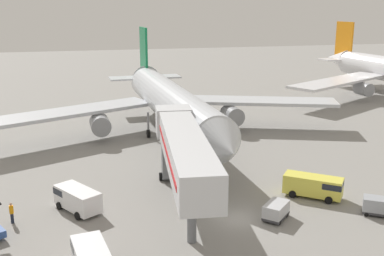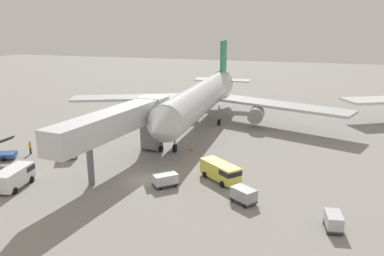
{
  "view_description": "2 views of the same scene",
  "coord_description": "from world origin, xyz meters",
  "px_view_note": "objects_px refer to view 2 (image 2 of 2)",
  "views": [
    {
      "loc": [
        -12.22,
        -33.57,
        17.33
      ],
      "look_at": [
        0.0,
        16.12,
        3.65
      ],
      "focal_mm": 43.65,
      "sensor_mm": 36.0,
      "label": 1
    },
    {
      "loc": [
        17.68,
        -36.22,
        16.67
      ],
      "look_at": [
        1.26,
        13.74,
        2.63
      ],
      "focal_mm": 36.2,
      "sensor_mm": 36.0,
      "label": 2
    }
  ],
  "objects_px": {
    "safety_cone_alpha": "(191,148)",
    "airplane_at_gate": "(203,97)",
    "baggage_cart_mid_center": "(244,195)",
    "baggage_cart_outer_right": "(165,180)",
    "baggage_cart_far_left": "(333,221)",
    "ground_crew_worker_midground": "(30,147)",
    "service_van_rear_right": "(15,176)",
    "jet_bridge": "(121,122)",
    "service_van_mid_left": "(221,171)",
    "service_van_near_center": "(69,147)"
  },
  "relations": [
    {
      "from": "baggage_cart_outer_right",
      "to": "ground_crew_worker_midground",
      "type": "distance_m",
      "value": 21.62
    },
    {
      "from": "safety_cone_alpha",
      "to": "airplane_at_gate",
      "type": "bearing_deg",
      "value": 100.16
    },
    {
      "from": "service_van_rear_right",
      "to": "ground_crew_worker_midground",
      "type": "distance_m",
      "value": 11.26
    },
    {
      "from": "safety_cone_alpha",
      "to": "service_van_rear_right",
      "type": "bearing_deg",
      "value": -128.17
    },
    {
      "from": "service_van_near_center",
      "to": "baggage_cart_outer_right",
      "type": "xyz_separation_m",
      "value": [
        16.0,
        -5.64,
        -0.37
      ]
    },
    {
      "from": "jet_bridge",
      "to": "ground_crew_worker_midground",
      "type": "bearing_deg",
      "value": 177.7
    },
    {
      "from": "ground_crew_worker_midground",
      "to": "safety_cone_alpha",
      "type": "bearing_deg",
      "value": 22.15
    },
    {
      "from": "airplane_at_gate",
      "to": "service_van_rear_right",
      "type": "bearing_deg",
      "value": -109.84
    },
    {
      "from": "service_van_mid_left",
      "to": "baggage_cart_far_left",
      "type": "distance_m",
      "value": 13.63
    },
    {
      "from": "airplane_at_gate",
      "to": "service_van_near_center",
      "type": "distance_m",
      "value": 24.33
    },
    {
      "from": "jet_bridge",
      "to": "service_van_rear_right",
      "type": "distance_m",
      "value": 12.78
    },
    {
      "from": "baggage_cart_outer_right",
      "to": "baggage_cart_far_left",
      "type": "xyz_separation_m",
      "value": [
        16.79,
        -3.95,
        0.02
      ]
    },
    {
      "from": "service_van_rear_right",
      "to": "safety_cone_alpha",
      "type": "relative_size",
      "value": 7.6
    },
    {
      "from": "jet_bridge",
      "to": "baggage_cart_outer_right",
      "type": "xyz_separation_m",
      "value": [
        7.06,
        -3.86,
        -4.79
      ]
    },
    {
      "from": "airplane_at_gate",
      "to": "service_van_near_center",
      "type": "relative_size",
      "value": 9.88
    },
    {
      "from": "jet_bridge",
      "to": "baggage_cart_far_left",
      "type": "height_order",
      "value": "jet_bridge"
    },
    {
      "from": "service_van_mid_left",
      "to": "safety_cone_alpha",
      "type": "height_order",
      "value": "service_van_mid_left"
    },
    {
      "from": "service_van_rear_right",
      "to": "baggage_cart_far_left",
      "type": "height_order",
      "value": "service_van_rear_right"
    },
    {
      "from": "airplane_at_gate",
      "to": "safety_cone_alpha",
      "type": "bearing_deg",
      "value": -79.84
    },
    {
      "from": "service_van_mid_left",
      "to": "baggage_cart_mid_center",
      "type": "xyz_separation_m",
      "value": [
        3.4,
        -4.64,
        -0.33
      ]
    },
    {
      "from": "service_van_mid_left",
      "to": "baggage_cart_outer_right",
      "type": "xyz_separation_m",
      "value": [
        -5.27,
        -3.33,
        -0.38
      ]
    },
    {
      "from": "service_van_near_center",
      "to": "baggage_cart_far_left",
      "type": "xyz_separation_m",
      "value": [
        32.79,
        -9.59,
        -0.35
      ]
    },
    {
      "from": "baggage_cart_mid_center",
      "to": "airplane_at_gate",
      "type": "bearing_deg",
      "value": 114.21
    },
    {
      "from": "airplane_at_gate",
      "to": "service_van_rear_right",
      "type": "height_order",
      "value": "airplane_at_gate"
    },
    {
      "from": "service_van_rear_right",
      "to": "airplane_at_gate",
      "type": "bearing_deg",
      "value": 70.16
    },
    {
      "from": "service_van_mid_left",
      "to": "service_van_rear_right",
      "type": "xyz_separation_m",
      "value": [
        -20.37,
        -8.39,
        0.04
      ]
    },
    {
      "from": "service_van_mid_left",
      "to": "baggage_cart_far_left",
      "type": "relative_size",
      "value": 2.17
    },
    {
      "from": "jet_bridge",
      "to": "service_van_near_center",
      "type": "xyz_separation_m",
      "value": [
        -8.94,
        1.78,
        -4.41
      ]
    },
    {
      "from": "baggage_cart_far_left",
      "to": "safety_cone_alpha",
      "type": "bearing_deg",
      "value": 137.67
    },
    {
      "from": "baggage_cart_mid_center",
      "to": "ground_crew_worker_midground",
      "type": "bearing_deg",
      "value": 169.12
    },
    {
      "from": "jet_bridge",
      "to": "ground_crew_worker_midground",
      "type": "distance_m",
      "value": 14.85
    },
    {
      "from": "baggage_cart_mid_center",
      "to": "ground_crew_worker_midground",
      "type": "distance_m",
      "value": 30.38
    },
    {
      "from": "service_van_near_center",
      "to": "service_van_rear_right",
      "type": "distance_m",
      "value": 10.73
    },
    {
      "from": "airplane_at_gate",
      "to": "baggage_cart_far_left",
      "type": "relative_size",
      "value": 20.28
    },
    {
      "from": "service_van_mid_left",
      "to": "safety_cone_alpha",
      "type": "bearing_deg",
      "value": 125.52
    },
    {
      "from": "airplane_at_gate",
      "to": "service_van_rear_right",
      "type": "relative_size",
      "value": 9.57
    },
    {
      "from": "service_van_rear_right",
      "to": "baggage_cart_far_left",
      "type": "distance_m",
      "value": 31.91
    },
    {
      "from": "service_van_mid_left",
      "to": "safety_cone_alpha",
      "type": "xyz_separation_m",
      "value": [
        -6.56,
        9.19,
        -0.83
      ]
    },
    {
      "from": "airplane_at_gate",
      "to": "service_van_rear_right",
      "type": "xyz_separation_m",
      "value": [
        -11.33,
        -31.41,
        -3.62
      ]
    },
    {
      "from": "service_van_mid_left",
      "to": "service_van_rear_right",
      "type": "distance_m",
      "value": 22.03
    },
    {
      "from": "service_van_mid_left",
      "to": "ground_crew_worker_midground",
      "type": "xyz_separation_m",
      "value": [
        -26.43,
        1.1,
        -0.21
      ]
    },
    {
      "from": "service_van_near_center",
      "to": "baggage_cart_mid_center",
      "type": "bearing_deg",
      "value": -15.73
    },
    {
      "from": "jet_bridge",
      "to": "baggage_cart_far_left",
      "type": "distance_m",
      "value": 25.55
    },
    {
      "from": "jet_bridge",
      "to": "ground_crew_worker_midground",
      "type": "relative_size",
      "value": 11.58
    },
    {
      "from": "ground_crew_worker_midground",
      "to": "baggage_cart_outer_right",
      "type": "bearing_deg",
      "value": -11.81
    },
    {
      "from": "jet_bridge",
      "to": "safety_cone_alpha",
      "type": "height_order",
      "value": "jet_bridge"
    },
    {
      "from": "baggage_cart_far_left",
      "to": "baggage_cart_mid_center",
      "type": "bearing_deg",
      "value": 161.99
    },
    {
      "from": "airplane_at_gate",
      "to": "baggage_cart_mid_center",
      "type": "bearing_deg",
      "value": -65.79
    },
    {
      "from": "service_van_rear_right",
      "to": "baggage_cart_far_left",
      "type": "bearing_deg",
      "value": 1.99
    },
    {
      "from": "service_van_mid_left",
      "to": "baggage_cart_mid_center",
      "type": "relative_size",
      "value": 1.89
    }
  ]
}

